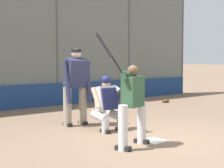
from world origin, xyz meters
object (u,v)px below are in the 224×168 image
Objects in this scene: spare_bat_by_padding at (115,111)px; fielding_glove_on_dirt at (166,101)px; batter_at_plate at (132,103)px; catcher_behind_plate at (108,102)px; umpire_home at (76,84)px.

fielding_glove_on_dirt is (-2.94, -0.62, 0.03)m from spare_bat_by_padding.
spare_bat_by_padding is at bearing -143.07° from batter_at_plate.
fielding_glove_on_dirt is at bearing 15.96° from spare_bat_by_padding.
catcher_behind_plate is at bearing -130.13° from batter_at_plate.
spare_bat_by_padding is (-2.02, -2.07, -0.60)m from catcher_behind_plate.
batter_at_plate is 4.45m from spare_bat_by_padding.
catcher_behind_plate is 2.95m from spare_bat_by_padding.
batter_at_plate reaches higher than spare_bat_by_padding.
batter_at_plate is 6.99m from fielding_glove_on_dirt.
spare_bat_by_padding is 3.01m from fielding_glove_on_dirt.
spare_bat_by_padding is at bearing -149.41° from umpire_home.
fielding_glove_on_dirt is at bearing -148.07° from catcher_behind_plate.
fielding_glove_on_dirt is at bearing -159.48° from batter_at_plate.
catcher_behind_plate is 5.67m from fielding_glove_on_dirt.
catcher_behind_plate is at bearing 103.28° from umpire_home.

